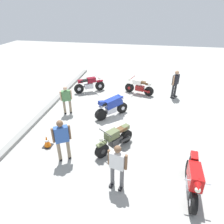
# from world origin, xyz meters

# --- Properties ---
(ground_plane) EXTENTS (40.00, 40.00, 0.00)m
(ground_plane) POSITION_xyz_m (0.00, 0.00, 0.00)
(ground_plane) COLOR #9E9E99
(curb_edge) EXTENTS (14.00, 0.30, 0.15)m
(curb_edge) POSITION_xyz_m (0.00, 4.60, 0.07)
(curb_edge) COLOR gray
(curb_edge) RESTS_ON ground
(motorcycle_olive_vintage) EXTENTS (1.66, 1.29, 1.07)m
(motorcycle_olive_vintage) POSITION_xyz_m (-2.66, 0.27, 0.49)
(motorcycle_olive_vintage) COLOR black
(motorcycle_olive_vintage) RESTS_ON ground
(motorcycle_maroon_cruiser) EXTENTS (1.22, 1.83, 1.09)m
(motorcycle_maroon_cruiser) POSITION_xyz_m (2.81, 2.97, 0.52)
(motorcycle_maroon_cruiser) COLOR black
(motorcycle_maroon_cruiser) RESTS_ON ground
(motorcycle_red_sportbike) EXTENTS (1.96, 0.70, 1.14)m
(motorcycle_red_sportbike) POSITION_xyz_m (-4.26, -2.46, 0.59)
(motorcycle_red_sportbike) COLOR black
(motorcycle_red_sportbike) RESTS_ON ground
(motorcycle_cream_vintage) EXTENTS (0.91, 1.91, 1.07)m
(motorcycle_cream_vintage) POSITION_xyz_m (3.10, -0.34, 0.49)
(motorcycle_cream_vintage) COLOR black
(motorcycle_cream_vintage) RESTS_ON ground
(motorcycle_blue_sportbike) EXTENTS (1.50, 1.53, 1.14)m
(motorcycle_blue_sportbike) POSITION_xyz_m (-0.07, 0.88, 0.59)
(motorcycle_blue_sportbike) COLOR black
(motorcycle_blue_sportbike) RESTS_ON ground
(person_in_white_shirt) EXTENTS (0.39, 0.65, 1.67)m
(person_in_white_shirt) POSITION_xyz_m (-4.47, -0.12, 0.95)
(person_in_white_shirt) COLOR #59595B
(person_in_white_shirt) RESTS_ON ground
(person_in_blue_shirt) EXTENTS (0.50, 0.62, 1.76)m
(person_in_blue_shirt) POSITION_xyz_m (-3.61, 2.06, 1.02)
(person_in_blue_shirt) COLOR gray
(person_in_blue_shirt) RESTS_ON ground
(person_in_green_shirt) EXTENTS (0.47, 0.58, 1.57)m
(person_in_green_shirt) POSITION_xyz_m (-0.22, 3.29, 0.88)
(person_in_green_shirt) COLOR gray
(person_in_green_shirt) RESTS_ON ground
(person_in_black_shirt) EXTENTS (0.61, 0.50, 1.75)m
(person_in_black_shirt) POSITION_xyz_m (2.96, -2.51, 1.01)
(person_in_black_shirt) COLOR #262628
(person_in_black_shirt) RESTS_ON ground
(traffic_cone) EXTENTS (0.36, 0.36, 0.53)m
(traffic_cone) POSITION_xyz_m (-3.03, 3.08, 0.26)
(traffic_cone) COLOR black
(traffic_cone) RESTS_ON ground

